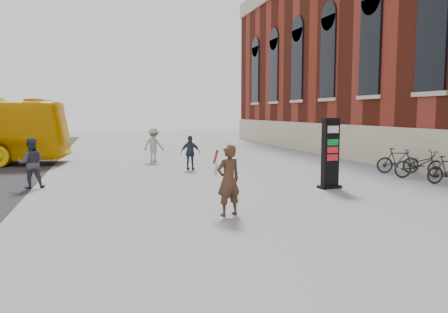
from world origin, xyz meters
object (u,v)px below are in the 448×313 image
object	(u,v)px
bike_5	(448,170)
pedestrian_a	(31,163)
info_pylon	(330,153)
pedestrian_b	(154,145)
bike_7	(398,161)
pedestrian_c	(190,153)
bike_6	(419,164)
woman	(228,179)

from	to	relation	value
bike_5	pedestrian_a	bearing A→B (deg)	84.04
info_pylon	bike_5	bearing A→B (deg)	-10.63
pedestrian_a	bike_5	size ratio (longest dim) A/B	1.03
pedestrian_b	bike_7	bearing A→B (deg)	178.64
pedestrian_b	bike_7	size ratio (longest dim) A/B	1.00
pedestrian_a	pedestrian_c	distance (m)	6.59
info_pylon	pedestrian_a	world-z (taller)	info_pylon
bike_6	info_pylon	bearing A→B (deg)	115.58
pedestrian_b	bike_6	size ratio (longest dim) A/B	0.87
info_pylon	woman	bearing A→B (deg)	-153.86
woman	pedestrian_a	xyz separation A→B (m)	(-5.07, 5.28, -0.05)
pedestrian_a	pedestrian_c	size ratio (longest dim) A/B	1.12
woman	bike_7	distance (m)	9.95
woman	pedestrian_b	size ratio (longest dim) A/B	1.01
pedestrian_c	bike_5	bearing A→B (deg)	164.14
woman	bike_6	world-z (taller)	woman
info_pylon	pedestrian_c	size ratio (longest dim) A/B	1.55
pedestrian_a	pedestrian_c	world-z (taller)	pedestrian_a
woman	info_pylon	bearing A→B (deg)	-162.54
pedestrian_b	woman	bearing A→B (deg)	127.30
info_pylon	bike_6	xyz separation A→B (m)	(4.36, 1.13, -0.62)
bike_7	pedestrian_c	bearing A→B (deg)	86.06
pedestrian_a	bike_5	xyz separation A→B (m)	(13.62, -2.85, -0.34)
pedestrian_b	bike_7	distance (m)	11.18
bike_7	woman	bearing A→B (deg)	139.69
pedestrian_c	pedestrian_b	bearing A→B (deg)	-49.37
bike_6	woman	bearing A→B (deg)	125.26
bike_7	pedestrian_b	bearing A→B (deg)	72.37
info_pylon	woman	size ratio (longest dim) A/B	1.34
woman	bike_5	distance (m)	8.89
pedestrian_a	bike_7	bearing A→B (deg)	171.61
pedestrian_b	bike_6	xyz separation A→B (m)	(8.97, -7.89, -0.33)
pedestrian_a	bike_7	world-z (taller)	pedestrian_a
pedestrian_a	bike_6	bearing A→B (deg)	166.46
pedestrian_a	pedestrian_b	xyz separation A→B (m)	(4.65, 6.46, 0.02)
woman	bike_6	bearing A→B (deg)	-171.25
info_pylon	pedestrian_c	bearing A→B (deg)	114.49
bike_6	pedestrian_b	bearing A→B (deg)	59.67
pedestrian_b	bike_6	world-z (taller)	pedestrian_b
pedestrian_b	pedestrian_c	world-z (taller)	pedestrian_b
info_pylon	pedestrian_c	distance (m)	6.63
pedestrian_c	bike_6	distance (m)	9.02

